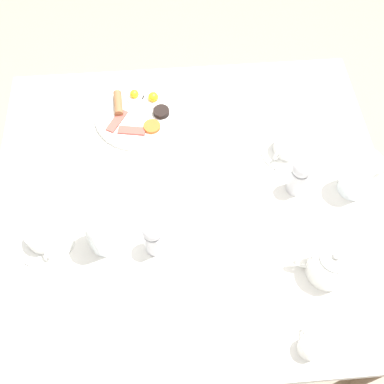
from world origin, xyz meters
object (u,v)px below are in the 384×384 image
object	(u,v)px
water_glass_tall	(102,229)
pepper_grinder	(153,237)
water_glass_short	(359,175)
creamer_jug	(311,346)
breakfast_plate	(139,113)
salt_grinder	(300,177)
fork_by_plate	(52,306)
teapot_near	(330,265)
knife_by_plate	(208,180)
teacup_with_saucer_left	(288,147)
teacup_with_saucer_right	(43,237)

from	to	relation	value
water_glass_tall	pepper_grinder	size ratio (longest dim) A/B	1.24
water_glass_short	creamer_jug	world-z (taller)	water_glass_short
breakfast_plate	salt_grinder	distance (m)	0.52
pepper_grinder	fork_by_plate	bearing A→B (deg)	117.72
teapot_near	knife_by_plate	xyz separation A→B (m)	(0.29, 0.27, -0.04)
salt_grinder	fork_by_plate	world-z (taller)	salt_grinder
water_glass_short	fork_by_plate	world-z (taller)	water_glass_short
teacup_with_saucer_left	salt_grinder	world-z (taller)	salt_grinder
teacup_with_saucer_left	pepper_grinder	xyz separation A→B (m)	(-0.27, 0.39, 0.04)
water_glass_tall	creamer_jug	world-z (taller)	water_glass_tall
breakfast_plate	teacup_with_saucer_right	xyz separation A→B (m)	(-0.41, 0.25, 0.01)
teacup_with_saucer_right	water_glass_short	distance (m)	0.84
water_glass_short	salt_grinder	xyz separation A→B (m)	(0.01, 0.16, -0.00)
knife_by_plate	water_glass_short	bearing A→B (deg)	-98.43
water_glass_tall	teacup_with_saucer_left	bearing A→B (deg)	-64.31
creamer_jug	pepper_grinder	world-z (taller)	pepper_grinder
water_glass_tall	knife_by_plate	world-z (taller)	water_glass_tall
breakfast_plate	knife_by_plate	size ratio (longest dim) A/B	1.17
teapot_near	salt_grinder	size ratio (longest dim) A/B	1.44
teacup_with_saucer_right	pepper_grinder	world-z (taller)	pepper_grinder
creamer_jug	fork_by_plate	xyz separation A→B (m)	(0.14, 0.59, -0.02)
teapot_near	creamer_jug	size ratio (longest dim) A/B	2.41
breakfast_plate	teapot_near	world-z (taller)	teapot_near
breakfast_plate	fork_by_plate	bearing A→B (deg)	159.23
breakfast_plate	pepper_grinder	bearing A→B (deg)	-175.86
teacup_with_saucer_left	salt_grinder	xyz separation A→B (m)	(-0.13, 0.00, 0.04)
pepper_grinder	knife_by_plate	world-z (taller)	pepper_grinder
water_glass_tall	fork_by_plate	bearing A→B (deg)	140.73
teacup_with_saucer_right	knife_by_plate	world-z (taller)	teacup_with_saucer_right
breakfast_plate	water_glass_short	world-z (taller)	water_glass_short
breakfast_plate	pepper_grinder	size ratio (longest dim) A/B	2.14
breakfast_plate	pepper_grinder	distance (m)	0.45
teacup_with_saucer_right	creamer_jug	size ratio (longest dim) A/B	2.01
teacup_with_saucer_left	salt_grinder	distance (m)	0.13
teapot_near	teacup_with_saucer_right	size ratio (longest dim) A/B	1.20
pepper_grinder	breakfast_plate	bearing A→B (deg)	4.14
creamer_jug	teacup_with_saucer_right	bearing A→B (deg)	62.98
breakfast_plate	teacup_with_saucer_left	xyz separation A→B (m)	(-0.17, -0.42, 0.02)
water_glass_short	knife_by_plate	size ratio (longest dim) A/B	0.59
pepper_grinder	teacup_with_saucer_right	bearing A→B (deg)	81.85
water_glass_short	creamer_jug	xyz separation A→B (m)	(-0.41, 0.21, -0.04)
salt_grinder	fork_by_plate	xyz separation A→B (m)	(-0.28, 0.64, -0.06)
teacup_with_saucer_right	fork_by_plate	world-z (taller)	teacup_with_saucer_right
teapot_near	pepper_grinder	size ratio (longest dim) A/B	1.44
water_glass_short	water_glass_tall	bearing A→B (deg)	99.31
pepper_grinder	salt_grinder	world-z (taller)	same
water_glass_tall	breakfast_plate	bearing A→B (deg)	-12.20
water_glass_short	pepper_grinder	size ratio (longest dim) A/B	1.07
breakfast_plate	teacup_with_saucer_right	distance (m)	0.48
creamer_jug	fork_by_plate	world-z (taller)	creamer_jug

